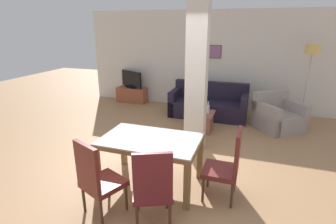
{
  "coord_description": "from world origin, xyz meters",
  "views": [
    {
      "loc": [
        1.35,
        -3.19,
        2.29
      ],
      "look_at": [
        0.0,
        0.8,
        0.89
      ],
      "focal_mm": 28.0,
      "sensor_mm": 36.0,
      "label": 1
    }
  ],
  "objects": [
    {
      "name": "ground_plane",
      "position": [
        0.0,
        0.0,
        0.0
      ],
      "size": [
        18.0,
        18.0,
        0.0
      ],
      "primitive_type": "plane",
      "color": "#A67A51"
    },
    {
      "name": "back_wall",
      "position": [
        0.0,
        4.24,
        1.35
      ],
      "size": [
        7.2,
        0.09,
        2.7
      ],
      "color": "silver",
      "rests_on": "ground_plane"
    },
    {
      "name": "divider_pillar",
      "position": [
        0.33,
        1.46,
        1.35
      ],
      "size": [
        0.37,
        0.29,
        2.7
      ],
      "color": "silver",
      "rests_on": "ground_plane"
    },
    {
      "name": "dining_table",
      "position": [
        0.0,
        0.0,
        0.58
      ],
      "size": [
        1.43,
        0.9,
        0.74
      ],
      "color": "olive",
      "rests_on": "ground_plane"
    },
    {
      "name": "dining_chair_head_right",
      "position": [
        1.11,
        0.0,
        0.53
      ],
      "size": [
        0.46,
        0.46,
        1.02
      ],
      "rotation": [
        0.0,
        0.0,
        1.57
      ],
      "color": "maroon",
      "rests_on": "ground_plane"
    },
    {
      "name": "dining_chair_near_left",
      "position": [
        -0.35,
        -0.85,
        0.53
      ],
      "size": [
        0.6,
        0.6,
        1.02
      ],
      "rotation": [
        0.0,
        0.0,
        -0.4
      ],
      "color": "maroon",
      "rests_on": "ground_plane"
    },
    {
      "name": "dining_chair_near_right",
      "position": [
        0.36,
        -0.8,
        0.53
      ],
      "size": [
        0.61,
        0.61,
        1.02
      ],
      "rotation": [
        0.0,
        0.0,
        0.42
      ],
      "color": "maroon",
      "rests_on": "ground_plane"
    },
    {
      "name": "sofa",
      "position": [
        0.26,
        3.38,
        0.3
      ],
      "size": [
        1.96,
        0.87,
        0.87
      ],
      "rotation": [
        0.0,
        0.0,
        3.14
      ],
      "color": "black",
      "rests_on": "ground_plane"
    },
    {
      "name": "armchair",
      "position": [
        1.93,
        3.0,
        0.29
      ],
      "size": [
        1.25,
        1.24,
        0.83
      ],
      "rotation": [
        0.0,
        0.0,
        3.81
      ],
      "color": "#9C918D",
      "rests_on": "ground_plane"
    },
    {
      "name": "coffee_table",
      "position": [
        0.26,
        2.31,
        0.23
      ],
      "size": [
        0.6,
        0.54,
        0.44
      ],
      "color": "brown",
      "rests_on": "ground_plane"
    },
    {
      "name": "bottle",
      "position": [
        0.42,
        2.3,
        0.54
      ],
      "size": [
        0.07,
        0.07,
        0.26
      ],
      "color": "#B2B7BC",
      "rests_on": "coffee_table"
    },
    {
      "name": "tv_stand",
      "position": [
        -2.25,
        3.96,
        0.23
      ],
      "size": [
        0.92,
        0.4,
        0.46
      ],
      "color": "#974E33",
      "rests_on": "ground_plane"
    },
    {
      "name": "tv_screen",
      "position": [
        -2.25,
        3.96,
        0.71
      ],
      "size": [
        0.8,
        0.41,
        0.52
      ],
      "rotation": [
        0.0,
        0.0,
        2.71
      ],
      "color": "black",
      "rests_on": "tv_stand"
    },
    {
      "name": "floor_lamp",
      "position": [
        2.53,
        3.66,
        1.59
      ],
      "size": [
        0.33,
        0.33,
        1.89
      ],
      "color": "#B7B7BC",
      "rests_on": "ground_plane"
    }
  ]
}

